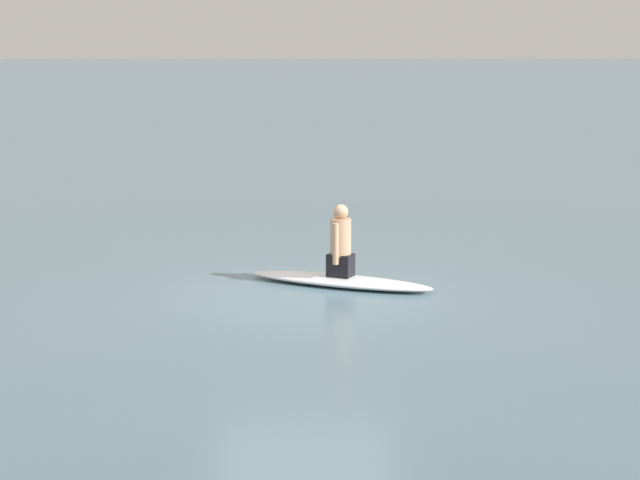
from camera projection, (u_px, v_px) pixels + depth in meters
ground_plane at (306, 298)px, 15.15m from camera, size 400.00×400.00×0.00m
surfboard at (341, 281)px, 15.89m from camera, size 1.77×2.81×0.14m
person_paddler at (341, 244)px, 15.79m from camera, size 0.44×0.43×1.04m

